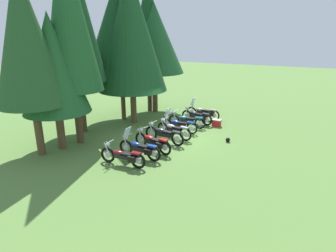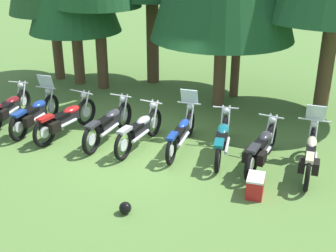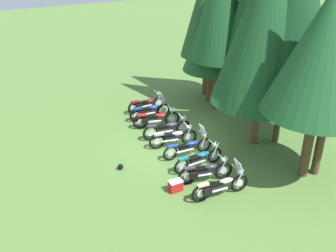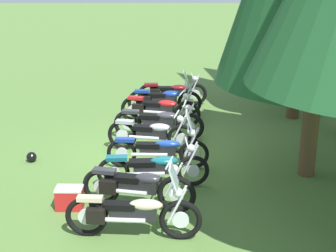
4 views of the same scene
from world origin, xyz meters
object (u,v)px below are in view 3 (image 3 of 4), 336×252
(pine_tree_6, at_px, (326,51))
(picnic_cooler, at_px, (176,186))
(motorcycle_5, at_px, (189,147))
(motorcycle_6, at_px, (199,158))
(motorcycle_7, at_px, (205,171))
(pine_tree_5, at_px, (293,13))
(motorcycle_0, at_px, (146,104))
(dropped_helmet, at_px, (120,167))
(motorcycle_4, at_px, (173,137))
(motorcycle_1, at_px, (150,111))
(motorcycle_2, at_px, (156,119))
(pine_tree_4, at_px, (267,22))
(pine_tree_0, at_px, (209,4))
(pine_tree_1, at_px, (213,29))
(motorcycle_8, at_px, (220,186))
(motorcycle_3, at_px, (168,128))

(pine_tree_6, distance_m, picnic_cooler, 7.21)
(motorcycle_5, height_order, motorcycle_6, motorcycle_5)
(motorcycle_7, bearing_deg, pine_tree_5, 27.15)
(motorcycle_7, relative_size, pine_tree_6, 0.30)
(motorcycle_0, xyz_separation_m, dropped_helmet, (4.75, -3.36, -0.32))
(motorcycle_4, height_order, picnic_cooler, motorcycle_4)
(pine_tree_6, bearing_deg, pine_tree_5, 160.70)
(motorcycle_1, relative_size, motorcycle_4, 1.01)
(motorcycle_2, height_order, pine_tree_6, pine_tree_6)
(pine_tree_4, height_order, picnic_cooler, pine_tree_4)
(motorcycle_6, distance_m, pine_tree_0, 9.56)
(motorcycle_1, relative_size, pine_tree_4, 0.25)
(motorcycle_4, relative_size, pine_tree_6, 0.30)
(pine_tree_1, bearing_deg, dropped_helmet, -58.60)
(pine_tree_0, distance_m, picnic_cooler, 11.18)
(motorcycle_6, xyz_separation_m, motorcycle_8, (2.03, -0.35, 0.03))
(motorcycle_7, distance_m, pine_tree_4, 6.50)
(motorcycle_2, distance_m, pine_tree_5, 7.96)
(motorcycle_4, xyz_separation_m, pine_tree_4, (1.42, 3.46, 5.10))
(motorcycle_0, height_order, pine_tree_6, pine_tree_6)
(motorcycle_8, bearing_deg, pine_tree_6, -1.09)
(motorcycle_2, relative_size, motorcycle_5, 0.99)
(motorcycle_7, distance_m, picnic_cooler, 1.32)
(motorcycle_6, relative_size, dropped_helmet, 9.81)
(pine_tree_0, bearing_deg, motorcycle_1, -69.82)
(motorcycle_5, distance_m, pine_tree_5, 6.96)
(motorcycle_4, relative_size, motorcycle_6, 0.95)
(motorcycle_0, xyz_separation_m, pine_tree_4, (5.52, 2.95, 5.12))
(motorcycle_6, relative_size, motorcycle_8, 1.00)
(motorcycle_5, relative_size, pine_tree_4, 0.26)
(picnic_cooler, bearing_deg, motorcycle_5, 138.92)
(motorcycle_6, xyz_separation_m, pine_tree_5, (-0.28, 4.39, 5.44))
(motorcycle_8, relative_size, pine_tree_5, 0.27)
(motorcycle_6, distance_m, motorcycle_7, 1.01)
(pine_tree_5, relative_size, pine_tree_6, 1.17)
(motorcycle_6, xyz_separation_m, picnic_cooler, (0.95, -1.61, -0.23))
(motorcycle_1, xyz_separation_m, pine_tree_4, (4.53, 3.19, 5.09))
(motorcycle_2, xyz_separation_m, pine_tree_5, (3.90, 4.35, 5.41))
(motorcycle_5, bearing_deg, motorcycle_7, -99.52)
(dropped_helmet, bearing_deg, pine_tree_5, 81.31)
(motorcycle_8, bearing_deg, pine_tree_1, 63.64)
(motorcycle_5, bearing_deg, motorcycle_4, 102.72)
(motorcycle_6, bearing_deg, pine_tree_0, 52.50)
(motorcycle_6, distance_m, motorcycle_8, 2.06)
(motorcycle_0, height_order, pine_tree_1, pine_tree_1)
(motorcycle_1, distance_m, motorcycle_4, 3.12)
(motorcycle_8, bearing_deg, motorcycle_4, 90.64)
(motorcycle_3, bearing_deg, motorcycle_4, -92.14)
(pine_tree_5, xyz_separation_m, pine_tree_6, (2.67, -0.93, -0.76))
(motorcycle_0, bearing_deg, motorcycle_4, -99.25)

